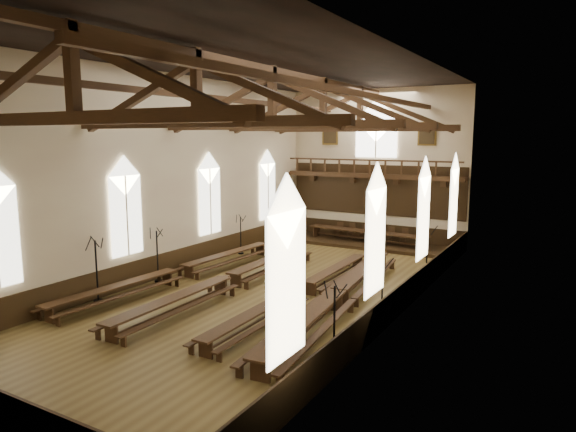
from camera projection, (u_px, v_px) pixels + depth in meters
The scene contains 21 objects.
ground at pixel (273, 291), 23.28m from camera, with size 26.00×26.00×0.00m, color brown.
room_walls at pixel (272, 147), 22.29m from camera, with size 26.00×26.00×26.00m.
wainscot_band at pixel (273, 278), 23.19m from camera, with size 12.00×26.00×1.20m.
side_windows at pixel (273, 209), 22.71m from camera, with size 11.85×19.80×4.50m.
end_window at pixel (376, 132), 33.24m from camera, with size 2.80×0.12×3.80m.
minstrels_gallery at pixel (374, 183), 33.54m from camera, with size 11.80×1.24×3.70m.
portraits at pixel (376, 134), 33.26m from camera, with size 7.75×0.09×1.45m.
roof_trusses at pixel (272, 106), 22.03m from camera, with size 11.70×25.70×2.80m.
refectory_row_a at pixel (178, 271), 24.69m from camera, with size 1.81×14.09×0.71m.
refectory_row_b at pixel (228, 279), 23.19m from camera, with size 1.62×14.29×0.74m.
refectory_row_c at pixel (301, 290), 21.74m from camera, with size 1.43×13.63×0.67m.
refectory_row_d at pixel (337, 294), 20.90m from camera, with size 2.34×14.84×0.78m.
dais at pixel (366, 244), 33.01m from camera, with size 11.40×2.98×0.20m, color #2F1F0E.
high_table at pixel (366, 233), 32.90m from camera, with size 8.13×1.52×0.76m.
high_chairs at pixel (371, 232), 33.59m from camera, with size 4.96×0.46×0.99m.
candelabrum_left_near at pixel (97, 283), 21.52m from camera, with size 0.85×0.81×2.82m.
candelabrum_left_mid at pixel (158, 266), 24.58m from camera, with size 0.79×0.78×2.65m.
candelabrum_left_far at pixel (241, 242), 30.52m from camera, with size 0.64×0.73×2.37m.
candelabrum_right_near at pixel (334, 338), 15.74m from camera, with size 0.77×0.76×2.60m.
candelabrum_right_mid at pixel (382, 301), 19.45m from camera, with size 0.72×0.76×2.49m.
candelabrum_right_far at pixel (427, 263), 24.93m from camera, with size 0.81×0.80×2.72m.
Camera 1 is at (11.77, -19.18, 6.90)m, focal length 32.00 mm.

